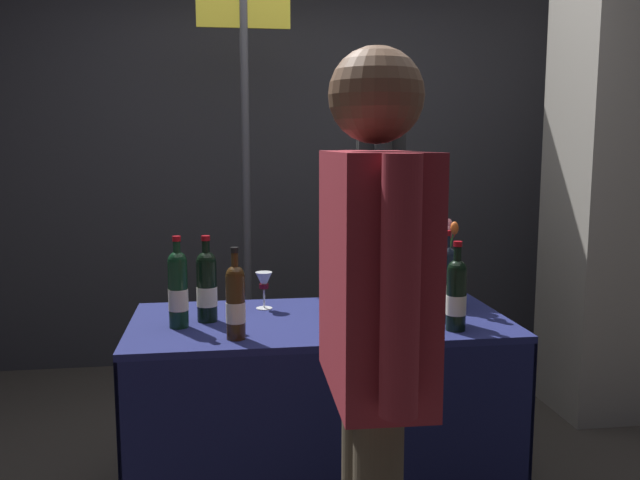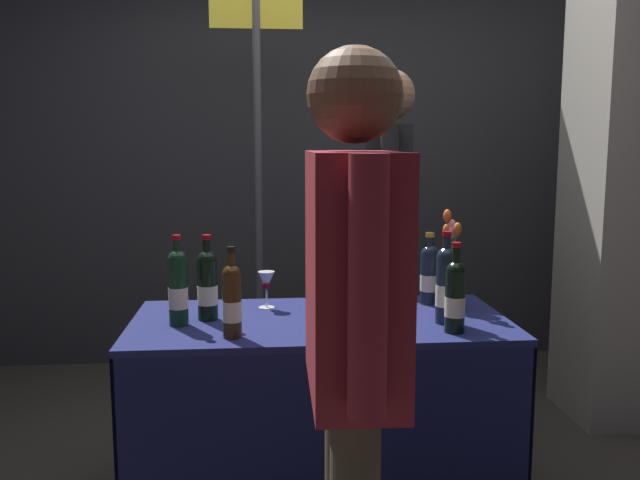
% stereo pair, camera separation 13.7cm
% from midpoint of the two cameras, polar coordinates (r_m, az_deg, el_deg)
% --- Properties ---
extents(back_partition, '(7.21, 0.12, 2.81)m').
position_cam_midpoint_polar(back_partition, '(4.37, -1.33, 8.09)').
color(back_partition, '#2D2D33').
rests_on(back_partition, ground_plane).
extents(concrete_pillar, '(0.51, 0.51, 3.49)m').
position_cam_midpoint_polar(concrete_pillar, '(3.77, 26.12, 12.47)').
color(concrete_pillar, gray).
rests_on(concrete_pillar, ground_plane).
extents(tasting_table, '(1.41, 0.69, 0.76)m').
position_cam_midpoint_polar(tasting_table, '(2.64, 1.52, -11.70)').
color(tasting_table, '#191E51').
rests_on(tasting_table, ground_plane).
extents(featured_wine_bottle, '(0.07, 0.07, 0.36)m').
position_cam_midpoint_polar(featured_wine_bottle, '(2.65, 2.85, -2.78)').
color(featured_wine_bottle, black).
rests_on(featured_wine_bottle, tasting_table).
extents(display_bottle_0, '(0.07, 0.07, 0.34)m').
position_cam_midpoint_polar(display_bottle_0, '(2.52, 12.13, -3.66)').
color(display_bottle_0, '#192333').
rests_on(display_bottle_0, tasting_table).
extents(display_bottle_1, '(0.07, 0.07, 0.33)m').
position_cam_midpoint_polar(display_bottle_1, '(2.48, -10.38, -3.92)').
color(display_bottle_1, black).
rests_on(display_bottle_1, tasting_table).
extents(display_bottle_2, '(0.07, 0.07, 0.31)m').
position_cam_midpoint_polar(display_bottle_2, '(2.30, -5.77, -5.09)').
color(display_bottle_2, '#38230F').
rests_on(display_bottle_2, tasting_table).
extents(display_bottle_3, '(0.07, 0.07, 0.32)m').
position_cam_midpoint_polar(display_bottle_3, '(2.46, 4.78, -4.02)').
color(display_bottle_3, black).
rests_on(display_bottle_3, tasting_table).
extents(display_bottle_4, '(0.07, 0.07, 0.30)m').
position_cam_midpoint_polar(display_bottle_4, '(2.81, 10.61, -2.78)').
color(display_bottle_4, '#192333').
rests_on(display_bottle_4, tasting_table).
extents(display_bottle_5, '(0.08, 0.08, 0.32)m').
position_cam_midpoint_polar(display_bottle_5, '(2.54, -7.99, -3.72)').
color(display_bottle_5, black).
rests_on(display_bottle_5, tasting_table).
extents(display_bottle_6, '(0.07, 0.07, 0.32)m').
position_cam_midpoint_polar(display_bottle_6, '(2.41, 12.98, -4.59)').
color(display_bottle_6, black).
rests_on(display_bottle_6, tasting_table).
extents(wine_glass_near_vendor, '(0.07, 0.07, 0.15)m').
position_cam_midpoint_polar(wine_glass_near_vendor, '(2.70, -3.12, -3.58)').
color(wine_glass_near_vendor, silver).
rests_on(wine_glass_near_vendor, tasting_table).
extents(flower_vase, '(0.09, 0.09, 0.40)m').
position_cam_midpoint_polar(flower_vase, '(2.72, 12.62, -2.94)').
color(flower_vase, tan).
rests_on(flower_vase, tasting_table).
extents(brochure_stand, '(0.14, 0.12, 0.16)m').
position_cam_midpoint_polar(brochure_stand, '(2.67, 5.48, -4.33)').
color(brochure_stand, silver).
rests_on(brochure_stand, tasting_table).
extents(vendor_presenter, '(0.27, 0.56, 1.76)m').
position_cam_midpoint_polar(vendor_presenter, '(3.25, 6.94, 1.91)').
color(vendor_presenter, '#4C4233').
rests_on(vendor_presenter, ground_plane).
extents(taster_foreground_right, '(0.22, 0.63, 1.63)m').
position_cam_midpoint_polar(taster_foreground_right, '(1.64, 5.12, -6.88)').
color(taster_foreground_right, '#4C4233').
rests_on(taster_foreground_right, ground_plane).
extents(booth_signpost, '(0.49, 0.04, 2.19)m').
position_cam_midpoint_polar(booth_signpost, '(3.65, -4.19, 6.66)').
color(booth_signpost, '#47474C').
rests_on(booth_signpost, ground_plane).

